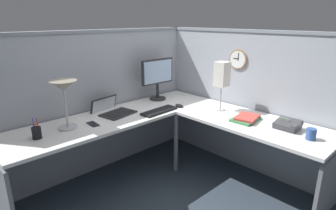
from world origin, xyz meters
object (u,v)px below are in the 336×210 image
Objects in this scene: keyboard at (159,111)px; computer_mouse at (179,106)px; wall_clock at (238,59)px; pen_cup at (37,133)px; office_phone at (288,125)px; monitor at (158,76)px; cell_phone at (93,124)px; desk_lamp_paper at (222,76)px; laptop at (112,110)px; desk_lamp_dome at (64,90)px; coffee_mug at (311,134)px; book_stack at (246,118)px.

computer_mouse is at bearing -8.96° from keyboard.
computer_mouse is 0.83m from wall_clock.
wall_clock is (2.02, -0.61, 0.47)m from pen_cup.
wall_clock is at bearing 68.91° from office_phone.
monitor is 3.47× the size of cell_phone.
keyboard is at bearing 142.36° from desk_lamp_paper.
wall_clock reaches higher than laptop.
monitor is at bearing 97.61° from office_phone.
computer_mouse is 0.23× the size of desk_lamp_dome.
office_phone is (1.44, -1.40, -0.33)m from desk_lamp_dome.
keyboard is 0.77m from desk_lamp_paper.
wall_clock reaches higher than pen_cup.
desk_lamp_paper is 5.52× the size of coffee_mug.
office_phone is 0.67× the size of book_stack.
wall_clock reaches higher than keyboard.
cell_phone is (-0.33, -0.18, -0.02)m from laptop.
desk_lamp_dome reaches higher than keyboard.
laptop is at bearing 115.01° from coffee_mug.
desk_lamp_paper is at bearing -40.85° from keyboard.
office_phone is at bearing -38.23° from pen_cup.
monitor reaches higher than office_phone.
keyboard is at bearing -130.49° from monitor.
desk_lamp_paper is at bearing -21.96° from cell_phone.
pen_cup is at bearing 160.81° from desk_lamp_paper.
cell_phone is (0.50, -0.04, -0.05)m from pen_cup.
cell_phone is 0.65× the size of wall_clock.
wall_clock is (0.54, -0.39, 0.51)m from computer_mouse.
laptop is 0.97× the size of desk_lamp_dome.
monitor is 0.49m from computer_mouse.
coffee_mug is at bearing -111.31° from wall_clock.
computer_mouse is 0.47× the size of wall_clock.
pen_cup reaches higher than office_phone.
desk_lamp_dome is at bearing 135.75° from office_phone.
computer_mouse reaches higher than keyboard.
laptop is at bearing 151.12° from computer_mouse.
desk_lamp_dome is (-0.91, 0.23, 0.35)m from keyboard.
laptop reaches higher than keyboard.
office_phone is 0.94× the size of wall_clock.
book_stack reaches higher than cell_phone.
office_phone is at bearing -111.09° from wall_clock.
desk_lamp_dome is 2.14m from coffee_mug.
coffee_mug is at bearing -91.21° from book_stack.
book_stack is at bearing -36.64° from cell_phone.
coffee_mug is (1.35, -1.64, -0.32)m from desk_lamp_dome.
desk_lamp_dome is at bearing 159.47° from wall_clock.
keyboard is 0.97× the size of desk_lamp_dome.
pen_cup is at bearing 141.77° from office_phone.
office_phone reaches higher than cell_phone.
computer_mouse is at bearing 96.28° from coffee_mug.
coffee_mug is (-0.09, -0.23, 0.01)m from office_phone.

